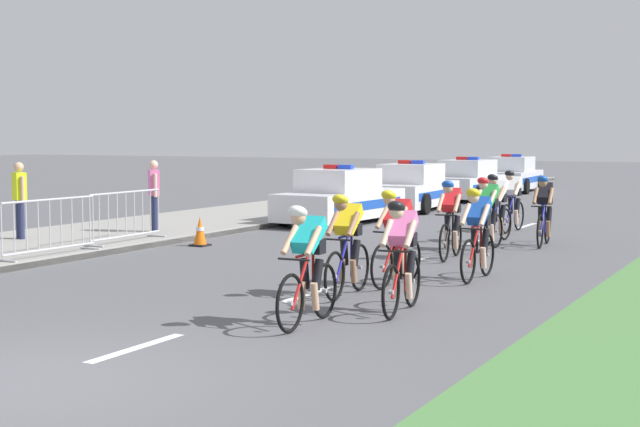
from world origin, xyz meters
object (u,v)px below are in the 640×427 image
at_px(cyclist_sixth, 451,218).
at_px(crowd_barrier_middle, 50,228).
at_px(cyclist_eighth, 544,210).
at_px(police_car_second, 412,189).
at_px(cyclist_fifth, 478,233).
at_px(spectator_middle, 154,191).
at_px(cyclist_seventh, 487,213).
at_px(police_car_third, 468,181).
at_px(police_car_furthest, 512,176).
at_px(crowd_barrier_rear, 126,217).
at_px(cyclist_second, 402,255).
at_px(cyclist_tenth, 497,207).
at_px(traffic_cone_near, 200,232).
at_px(spectator_closest, 19,195).
at_px(cyclist_fourth, 396,236).
at_px(police_car_nearest, 340,198).
at_px(cyclist_ninth, 513,200).
at_px(cyclist_lead, 307,263).
at_px(cyclist_third, 347,243).

bearing_deg(cyclist_sixth, crowd_barrier_middle, -149.39).
distance_m(cyclist_eighth, police_car_second, 9.81).
bearing_deg(cyclist_fifth, spectator_middle, 162.42).
relative_size(cyclist_fifth, cyclist_eighth, 1.00).
height_order(cyclist_seventh, police_car_third, police_car_third).
relative_size(police_car_furthest, crowd_barrier_rear, 1.93).
relative_size(cyclist_second, cyclist_tenth, 1.00).
xyz_separation_m(traffic_cone_near, spectator_closest, (-3.66, -1.57, 0.77)).
relative_size(cyclist_second, crowd_barrier_middle, 0.74).
bearing_deg(spectator_middle, cyclist_tenth, 19.65).
bearing_deg(cyclist_fourth, cyclist_seventh, 91.44).
bearing_deg(cyclist_eighth, police_car_nearest, 157.60).
distance_m(cyclist_sixth, police_car_second, 11.74).
height_order(cyclist_fifth, cyclist_seventh, same).
height_order(cyclist_sixth, police_car_furthest, police_car_furthest).
height_order(cyclist_eighth, police_car_second, police_car_second).
relative_size(cyclist_second, cyclist_eighth, 1.00).
relative_size(police_car_nearest, spectator_closest, 2.67).
relative_size(cyclist_seventh, traffic_cone_near, 2.69).
bearing_deg(cyclist_ninth, crowd_barrier_rear, -132.79).
relative_size(cyclist_eighth, cyclist_tenth, 1.00).
bearing_deg(cyclist_fourth, spectator_middle, 153.38).
xyz_separation_m(police_car_third, police_car_furthest, (0.00, 5.59, 0.00)).
bearing_deg(cyclist_fourth, police_car_third, 105.72).
distance_m(cyclist_seventh, traffic_cone_near, 6.10).
height_order(cyclist_ninth, police_car_second, police_car_second).
height_order(police_car_furthest, spectator_closest, spectator_closest).
bearing_deg(police_car_second, cyclist_eighth, -51.03).
bearing_deg(cyclist_fourth, cyclist_fifth, 49.99).
relative_size(cyclist_sixth, cyclist_ninth, 1.00).
height_order(police_car_nearest, spectator_middle, spectator_middle).
bearing_deg(cyclist_ninth, cyclist_sixth, -85.91).
distance_m(cyclist_fifth, police_car_second, 14.34).
distance_m(cyclist_sixth, crowd_barrier_middle, 7.59).
height_order(cyclist_ninth, crowd_barrier_middle, cyclist_ninth).
height_order(police_car_nearest, traffic_cone_near, police_car_nearest).
bearing_deg(police_car_nearest, cyclist_ninth, 0.20).
bearing_deg(traffic_cone_near, cyclist_fourth, -26.54).
xyz_separation_m(police_car_second, police_car_furthest, (0.00, 11.03, 0.00)).
xyz_separation_m(police_car_second, traffic_cone_near, (-0.36, -11.06, -0.37)).
relative_size(cyclist_lead, cyclist_fifth, 1.00).
height_order(cyclist_ninth, spectator_middle, spectator_middle).
relative_size(cyclist_seventh, cyclist_ninth, 1.00).
bearing_deg(police_car_third, cyclist_fifth, -70.63).
xyz_separation_m(police_car_nearest, police_car_second, (0.00, 5.09, 0.00)).
distance_m(cyclist_sixth, police_car_nearest, 7.51).
height_order(cyclist_lead, spectator_closest, spectator_closest).
height_order(cyclist_fourth, cyclist_fifth, same).
distance_m(cyclist_lead, cyclist_second, 1.49).
distance_m(cyclist_third, police_car_second, 16.07).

